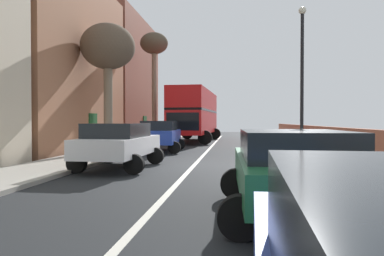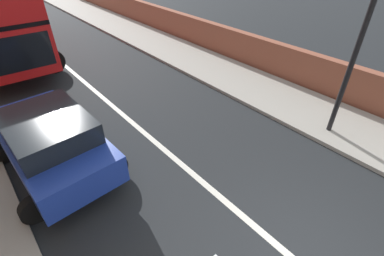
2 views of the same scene
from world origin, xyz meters
TOP-DOWN VIEW (x-y plane):
  - ground_plane at (0.00, 0.00)m, footprint 84.00×84.00m
  - road_centre_line at (0.00, 0.00)m, footprint 0.16×54.00m
  - sidewalk_left at (-4.90, 0.00)m, footprint 2.60×60.00m
  - sidewalk_right at (4.90, 0.00)m, footprint 2.60×60.00m
  - boundary_wall_right at (6.45, 0.00)m, footprint 0.36×54.00m
  - double_decker_bus at (-1.70, 15.49)m, footprint 3.87×11.15m
  - parked_car_white_left_0 at (-2.50, -1.51)m, footprint 2.58×4.55m
  - parked_car_blue_left_1 at (-2.50, 5.47)m, footprint 2.61×4.12m
  - parked_car_green_right_2 at (2.50, -7.45)m, footprint 2.58×4.52m
  - street_tree_left_0 at (-4.76, 14.15)m, footprint 2.17×2.17m
  - street_tree_left_2 at (-5.05, 4.53)m, footprint 2.82×2.82m
  - lamppost_right at (4.30, 1.83)m, footprint 0.32×0.32m

SIDE VIEW (x-z plane):
  - ground_plane at x=0.00m, z-range 0.00..0.00m
  - road_centre_line at x=0.00m, z-range 0.00..0.01m
  - sidewalk_left at x=-4.90m, z-range 0.00..0.12m
  - sidewalk_right at x=4.90m, z-range 0.00..0.12m
  - boundary_wall_right at x=6.45m, z-range 0.00..1.37m
  - parked_car_green_right_2 at x=2.50m, z-range 0.13..1.64m
  - parked_car_white_left_0 at x=-2.50m, z-range 0.12..1.71m
  - parked_car_blue_left_1 at x=-2.50m, z-range 0.12..1.79m
  - double_decker_bus at x=-1.70m, z-range 0.32..4.38m
  - lamppost_right at x=4.30m, z-range 0.65..6.96m
  - street_tree_left_2 at x=-5.05m, z-range 2.09..8.70m
  - street_tree_left_0 at x=-4.76m, z-range 3.05..11.49m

